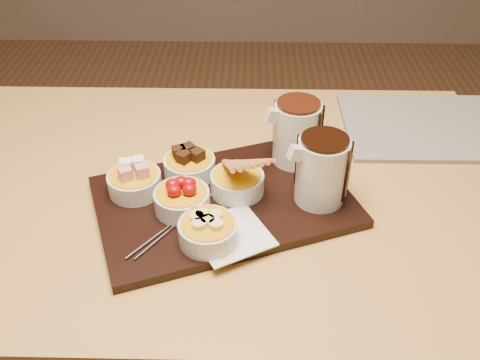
{
  "coord_description": "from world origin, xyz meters",
  "views": [
    {
      "loc": [
        0.08,
        -0.84,
        1.39
      ],
      "look_at": [
        0.06,
        -0.07,
        0.81
      ],
      "focal_mm": 40.0,
      "sensor_mm": 36.0,
      "label": 1
    }
  ],
  "objects_px": {
    "bowl_strawberries": "(182,201)",
    "pitcher_dark_chocolate": "(322,171)",
    "dining_table": "(211,221)",
    "serving_board": "(224,202)",
    "pitcher_milk_chocolate": "(297,133)",
    "newspaper": "(422,126)"
  },
  "relations": [
    {
      "from": "dining_table",
      "to": "bowl_strawberries",
      "type": "xyz_separation_m",
      "value": [
        -0.04,
        -0.1,
        0.14
      ]
    },
    {
      "from": "serving_board",
      "to": "pitcher_milk_chocolate",
      "type": "xyz_separation_m",
      "value": [
        0.14,
        0.13,
        0.07
      ]
    },
    {
      "from": "bowl_strawberries",
      "to": "pitcher_milk_chocolate",
      "type": "height_order",
      "value": "pitcher_milk_chocolate"
    },
    {
      "from": "dining_table",
      "to": "pitcher_dark_chocolate",
      "type": "distance_m",
      "value": 0.28
    },
    {
      "from": "dining_table",
      "to": "newspaper",
      "type": "bearing_deg",
      "value": 24.73
    },
    {
      "from": "pitcher_dark_chocolate",
      "to": "pitcher_milk_chocolate",
      "type": "xyz_separation_m",
      "value": [
        -0.04,
        0.13,
        0.0
      ]
    },
    {
      "from": "dining_table",
      "to": "pitcher_milk_chocolate",
      "type": "xyz_separation_m",
      "value": [
        0.17,
        0.06,
        0.18
      ]
    },
    {
      "from": "dining_table",
      "to": "pitcher_milk_chocolate",
      "type": "height_order",
      "value": "pitcher_milk_chocolate"
    },
    {
      "from": "serving_board",
      "to": "pitcher_dark_chocolate",
      "type": "height_order",
      "value": "pitcher_dark_chocolate"
    },
    {
      "from": "dining_table",
      "to": "serving_board",
      "type": "distance_m",
      "value": 0.13
    },
    {
      "from": "pitcher_dark_chocolate",
      "to": "pitcher_milk_chocolate",
      "type": "relative_size",
      "value": 1.0
    },
    {
      "from": "pitcher_dark_chocolate",
      "to": "pitcher_milk_chocolate",
      "type": "bearing_deg",
      "value": 85.6
    },
    {
      "from": "bowl_strawberries",
      "to": "newspaper",
      "type": "xyz_separation_m",
      "value": [
        0.51,
        0.32,
        -0.03
      ]
    },
    {
      "from": "bowl_strawberries",
      "to": "pitcher_dark_chocolate",
      "type": "relative_size",
      "value": 0.79
    },
    {
      "from": "dining_table",
      "to": "newspaper",
      "type": "relative_size",
      "value": 3.4
    },
    {
      "from": "serving_board",
      "to": "bowl_strawberries",
      "type": "relative_size",
      "value": 4.6
    },
    {
      "from": "dining_table",
      "to": "pitcher_dark_chocolate",
      "type": "bearing_deg",
      "value": -17.14
    },
    {
      "from": "newspaper",
      "to": "bowl_strawberries",
      "type": "bearing_deg",
      "value": -148.57
    },
    {
      "from": "serving_board",
      "to": "pitcher_dark_chocolate",
      "type": "relative_size",
      "value": 3.65
    },
    {
      "from": "bowl_strawberries",
      "to": "dining_table",
      "type": "bearing_deg",
      "value": 67.76
    },
    {
      "from": "dining_table",
      "to": "pitcher_milk_chocolate",
      "type": "bearing_deg",
      "value": 19.65
    },
    {
      "from": "newspaper",
      "to": "dining_table",
      "type": "bearing_deg",
      "value": -155.58
    }
  ]
}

